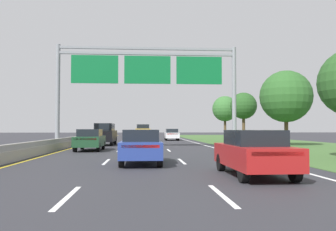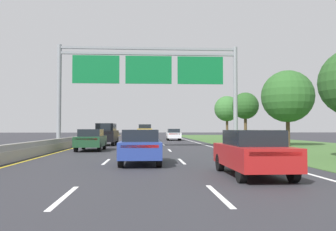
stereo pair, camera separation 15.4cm
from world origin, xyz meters
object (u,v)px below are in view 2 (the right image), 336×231
overhead_sign_gantry (149,75)px  car_black_left_lane_suv (106,134)px  pickup_truck_gold (145,132)px  car_red_right_lane_sedan (252,152)px  car_blue_centre_lane_sedan (141,146)px  roadside_tree_far (245,106)px  car_darkgreen_left_lane_sedan (91,139)px  roadside_tree_mid (288,96)px  car_white_right_lane_sedan (174,134)px  roadside_tree_distant (227,109)px

overhead_sign_gantry → car_black_left_lane_suv: bearing=127.3°
pickup_truck_gold → car_red_right_lane_sedan: bearing=-174.1°
car_blue_centre_lane_sedan → roadside_tree_far: size_ratio=0.74×
car_blue_centre_lane_sedan → car_darkgreen_left_lane_sedan: 10.79m
overhead_sign_gantry → pickup_truck_gold: (-0.35, 20.51, -5.03)m
car_darkgreen_left_lane_sedan → roadside_tree_mid: 18.53m
car_red_right_lane_sedan → roadside_tree_far: roadside_tree_far is taller
car_white_right_lane_sedan → roadside_tree_far: roadside_tree_far is taller
car_blue_centre_lane_sedan → roadside_tree_distant: (12.42, 36.61, 3.76)m
pickup_truck_gold → roadside_tree_mid: size_ratio=0.77×
car_white_right_lane_sedan → car_darkgreen_left_lane_sedan: size_ratio=1.01×
roadside_tree_far → overhead_sign_gantry: bearing=-132.7°
overhead_sign_gantry → roadside_tree_far: 17.47m
car_black_left_lane_suv → car_blue_centre_lane_sedan: bearing=-167.7°
overhead_sign_gantry → car_blue_centre_lane_sedan: size_ratio=3.42×
car_white_right_lane_sedan → car_black_left_lane_suv: size_ratio=0.93×
car_blue_centre_lane_sedan → roadside_tree_distant: 38.85m
roadside_tree_mid → car_blue_centre_lane_sedan: bearing=-130.0°
car_black_left_lane_suv → pickup_truck_gold: bearing=-12.3°
roadside_tree_mid → roadside_tree_far: size_ratio=1.18×
roadside_tree_distant → roadside_tree_mid: bearing=-87.3°
pickup_truck_gold → roadside_tree_mid: 22.49m
car_red_right_lane_sedan → car_white_right_lane_sedan: bearing=-0.6°
car_darkgreen_left_lane_sedan → roadside_tree_mid: roadside_tree_mid is taller
car_blue_centre_lane_sedan → roadside_tree_far: roadside_tree_far is taller
roadside_tree_distant → car_black_left_lane_suv: bearing=-131.5°
car_red_right_lane_sedan → roadside_tree_far: size_ratio=0.74×
car_white_right_lane_sedan → roadside_tree_mid: bearing=-149.1°
car_white_right_lane_sedan → car_red_right_lane_sedan: same height
overhead_sign_gantry → roadside_tree_far: bearing=47.3°
car_black_left_lane_suv → roadside_tree_far: (15.81, 7.47, 3.24)m
pickup_truck_gold → car_blue_centre_lane_sedan: pickup_truck_gold is taller
car_blue_centre_lane_sedan → roadside_tree_far: (12.23, 26.00, 3.52)m
car_blue_centre_lane_sedan → car_red_right_lane_sedan: (3.88, -4.46, 0.00)m
car_blue_centre_lane_sedan → roadside_tree_distant: roadside_tree_distant is taller
car_black_left_lane_suv → roadside_tree_mid: roadside_tree_mid is taller
roadside_tree_distant → pickup_truck_gold: bearing=-166.9°
car_darkgreen_left_lane_sedan → car_blue_centre_lane_sedan: bearing=-159.3°
overhead_sign_gantry → roadside_tree_far: overhead_sign_gantry is taller
car_red_right_lane_sedan → roadside_tree_mid: (9.52, 20.40, 3.78)m
car_blue_centre_lane_sedan → car_black_left_lane_suv: 18.88m
car_red_right_lane_sedan → car_black_left_lane_suv: (-7.46, 23.00, 0.28)m
overhead_sign_gantry → roadside_tree_mid: bearing=11.8°
overhead_sign_gantry → car_red_right_lane_sedan: (3.42, -17.69, -5.29)m
car_black_left_lane_suv → roadside_tree_mid: size_ratio=0.67×
car_white_right_lane_sedan → car_black_left_lane_suv: bearing=151.8°
pickup_truck_gold → car_blue_centre_lane_sedan: bearing=-179.9°
car_white_right_lane_sedan → roadside_tree_distant: (8.40, 4.43, 3.76)m
pickup_truck_gold → roadside_tree_distant: 13.12m
pickup_truck_gold → roadside_tree_far: bearing=-122.2°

